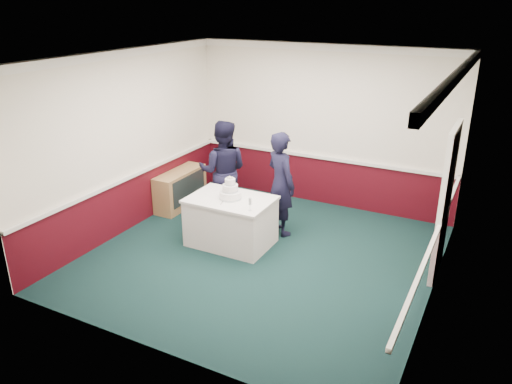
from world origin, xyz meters
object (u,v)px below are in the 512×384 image
at_px(cake_knife, 222,202).
at_px(champagne_flute, 250,202).
at_px(wedding_cake, 230,192).
at_px(person_woman, 281,184).
at_px(person_man, 223,171).
at_px(sideboard, 180,189).
at_px(cake_table, 231,221).

xyz_separation_m(cake_knife, champagne_flute, (0.53, -0.08, 0.14)).
bearing_deg(wedding_cake, cake_knife, -98.53).
bearing_deg(wedding_cake, champagne_flute, -29.25).
height_order(cake_knife, person_woman, person_woman).
relative_size(cake_knife, person_man, 0.12).
distance_m(wedding_cake, person_man, 1.01).
relative_size(wedding_cake, champagne_flute, 1.78).
xyz_separation_m(champagne_flute, person_woman, (0.03, 1.03, -0.05)).
distance_m(wedding_cake, champagne_flute, 0.57).
xyz_separation_m(sideboard, champagne_flute, (2.14, -1.19, 0.58)).
height_order(wedding_cake, champagne_flute, wedding_cake).
bearing_deg(sideboard, wedding_cake, -29.17).
height_order(sideboard, person_woman, person_woman).
relative_size(cake_table, wedding_cake, 3.63).
xyz_separation_m(cake_table, champagne_flute, (0.50, -0.28, 0.53)).
bearing_deg(sideboard, cake_table, -29.17).
relative_size(sideboard, champagne_flute, 5.85).
bearing_deg(cake_table, sideboard, 150.83).
height_order(person_man, person_woman, person_man).
bearing_deg(sideboard, person_man, -6.02).
bearing_deg(cake_knife, champagne_flute, -25.18).
distance_m(sideboard, champagne_flute, 2.51).
bearing_deg(person_woman, champagne_flute, 119.72).
xyz_separation_m(cake_table, wedding_cake, (0.00, 0.00, 0.50)).
xyz_separation_m(cake_table, person_woman, (0.53, 0.75, 0.48)).
relative_size(cake_table, champagne_flute, 6.44).
xyz_separation_m(wedding_cake, person_woman, (0.53, 0.75, -0.02)).
bearing_deg(person_man, sideboard, -28.05).
relative_size(cake_table, cake_knife, 6.00).
xyz_separation_m(cake_knife, person_woman, (0.56, 0.95, 0.09)).
relative_size(cake_knife, person_woman, 0.13).
height_order(sideboard, cake_table, cake_table).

